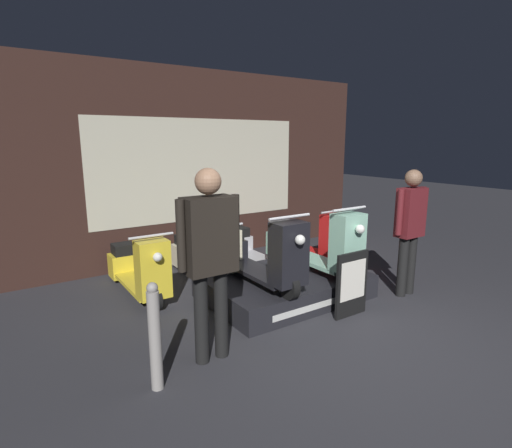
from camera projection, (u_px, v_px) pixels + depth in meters
The scene contains 13 objects.
ground_plane at pixel (375, 349), 3.99m from camera, with size 30.00×30.00×0.00m, color #2D2D33.
shop_wall_back at pixel (200, 167), 6.81m from camera, with size 6.84×0.09×3.20m.
display_platform at pixel (285, 286), 5.30m from camera, with size 2.04×1.42×0.30m.
scooter_display_left at pixel (259, 256), 4.89m from camera, with size 0.54×1.71×0.95m.
scooter_display_right at pixel (315, 245), 5.39m from camera, with size 0.54×1.71×0.95m.
scooter_backrow_0 at pixel (139, 269), 5.33m from camera, with size 0.54×1.71×0.95m.
scooter_backrow_1 at pixel (206, 257), 5.87m from camera, with size 0.54×1.71×0.95m.
scooter_backrow_2 at pixel (262, 247), 6.41m from camera, with size 0.54×1.71×0.95m.
scooter_backrow_3 at pixel (309, 239), 6.96m from camera, with size 0.54×1.71×0.95m.
person_left_browsing at pixel (210, 248), 3.60m from camera, with size 0.62×0.26×1.82m.
person_right_browsing at pixel (410, 224), 5.22m from camera, with size 0.54×0.22×1.68m.
price_sign_board at pixel (352, 284), 4.68m from camera, with size 0.48×0.04×0.78m.
street_bollard at pixel (155, 337), 3.27m from camera, with size 0.10×0.10×0.94m.
Camera 1 is at (-3.02, -2.37, 2.06)m, focal length 28.00 mm.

